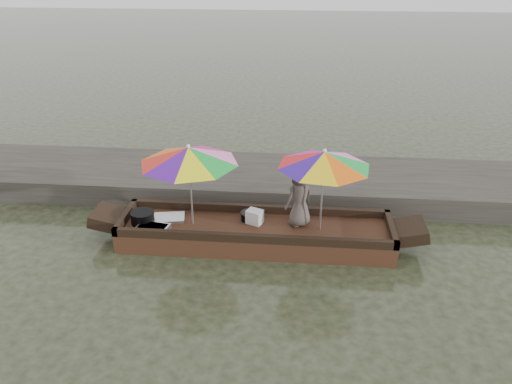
# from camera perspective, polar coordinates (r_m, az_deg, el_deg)

# --- Properties ---
(water) EXTENTS (80.00, 80.00, 0.00)m
(water) POSITION_cam_1_polar(r_m,az_deg,el_deg) (9.30, -0.06, -5.82)
(water) COLOR black
(water) RESTS_ON ground
(dock) EXTENTS (22.00, 2.20, 0.50)m
(dock) POSITION_cam_1_polar(r_m,az_deg,el_deg) (11.12, 1.00, 1.23)
(dock) COLOR #2D2B26
(dock) RESTS_ON ground
(boat_hull) EXTENTS (4.96, 1.20, 0.35)m
(boat_hull) POSITION_cam_1_polar(r_m,az_deg,el_deg) (9.21, -0.06, -4.89)
(boat_hull) COLOR #3A2317
(boat_hull) RESTS_ON water
(cooking_pot) EXTENTS (0.43, 0.43, 0.23)m
(cooking_pot) POSITION_cam_1_polar(r_m,az_deg,el_deg) (9.42, -12.83, -2.85)
(cooking_pot) COLOR black
(cooking_pot) RESTS_ON boat_hull
(tray_crayfish) EXTENTS (0.62, 0.48, 0.09)m
(tray_crayfish) POSITION_cam_1_polar(r_m,az_deg,el_deg) (9.15, -11.76, -4.12)
(tray_crayfish) COLOR silver
(tray_crayfish) RESTS_ON boat_hull
(tray_scallop) EXTENTS (0.63, 0.50, 0.06)m
(tray_scallop) POSITION_cam_1_polar(r_m,az_deg,el_deg) (9.48, -9.89, -2.94)
(tray_scallop) COLOR silver
(tray_scallop) RESTS_ON boat_hull
(charcoal_grill) EXTENTS (0.31, 0.31, 0.14)m
(charcoal_grill) POSITION_cam_1_polar(r_m,az_deg,el_deg) (9.31, -0.78, -2.79)
(charcoal_grill) COLOR black
(charcoal_grill) RESTS_ON boat_hull
(supply_bag) EXTENTS (0.34, 0.31, 0.26)m
(supply_bag) POSITION_cam_1_polar(r_m,az_deg,el_deg) (9.17, -0.16, -2.84)
(supply_bag) COLOR silver
(supply_bag) RESTS_ON boat_hull
(vendor) EXTENTS (0.66, 0.63, 1.14)m
(vendor) POSITION_cam_1_polar(r_m,az_deg,el_deg) (8.96, 5.00, -0.51)
(vendor) COLOR #4E443F
(vendor) RESTS_ON boat_hull
(umbrella_bow) EXTENTS (1.86, 1.86, 1.55)m
(umbrella_bow) POSITION_cam_1_polar(r_m,az_deg,el_deg) (8.94, -7.48, 0.74)
(umbrella_bow) COLOR pink
(umbrella_bow) RESTS_ON boat_hull
(umbrella_stern) EXTENTS (1.97, 1.97, 1.55)m
(umbrella_stern) POSITION_cam_1_polar(r_m,az_deg,el_deg) (8.74, 7.57, 0.14)
(umbrella_stern) COLOR pink
(umbrella_stern) RESTS_ON boat_hull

